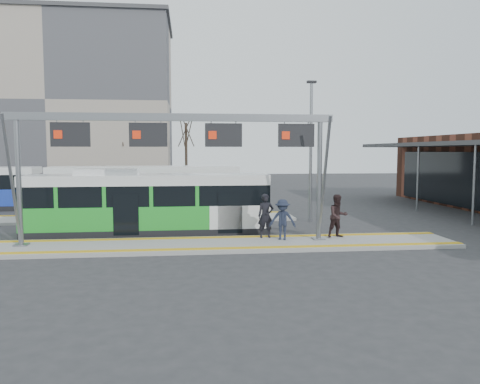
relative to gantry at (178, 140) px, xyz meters
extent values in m
plane|color=#2D2D30|center=(0.35, -0.25, -4.30)|extent=(120.00, 120.00, 0.00)
cube|color=gray|center=(0.35, -0.25, -4.22)|extent=(22.00, 3.00, 0.15)
cube|color=gray|center=(-3.65, 7.75, -4.22)|extent=(20.00, 3.00, 0.15)
cube|color=gold|center=(0.35, 0.90, -4.14)|extent=(22.00, 0.35, 0.02)
cube|color=gold|center=(0.35, -1.40, -4.14)|extent=(22.00, 0.35, 0.02)
cube|color=gold|center=(-3.65, 8.90, -4.14)|extent=(20.00, 0.35, 0.02)
cylinder|color=slate|center=(-6.15, 0.05, -1.62)|extent=(0.20, 0.20, 5.05)
cube|color=slate|center=(-6.15, 0.05, -4.12)|extent=(0.50, 0.50, 0.06)
cylinder|color=slate|center=(-6.15, -0.65, -1.62)|extent=(0.12, 1.46, 4.90)
cylinder|color=slate|center=(5.85, 0.05, -1.62)|extent=(0.20, 0.20, 5.05)
cube|color=slate|center=(5.85, 0.05, -4.12)|extent=(0.50, 0.50, 0.06)
cylinder|color=slate|center=(5.85, -0.65, -1.62)|extent=(0.12, 1.46, 4.90)
cube|color=slate|center=(-0.15, 0.05, 0.90)|extent=(13.00, 0.25, 0.30)
cube|color=black|center=(-4.15, 0.05, 0.20)|extent=(1.50, 0.12, 0.95)
cube|color=red|center=(-4.60, -0.02, 0.20)|extent=(0.32, 0.02, 0.32)
cube|color=black|center=(-1.15, 0.05, 0.20)|extent=(1.50, 0.12, 0.95)
cube|color=red|center=(-1.60, -0.02, 0.20)|extent=(0.32, 0.02, 0.32)
cube|color=black|center=(1.85, 0.05, 0.20)|extent=(1.50, 0.12, 0.95)
cube|color=red|center=(1.40, -0.02, 0.20)|extent=(0.32, 0.02, 0.32)
cube|color=black|center=(4.85, 0.05, 0.20)|extent=(1.50, 0.12, 0.95)
cube|color=red|center=(4.40, -0.02, 0.20)|extent=(0.32, 0.02, 0.32)
cylinder|color=slate|center=(15.15, 3.75, -2.15)|extent=(0.14, 0.14, 4.30)
cylinder|color=slate|center=(15.15, 9.75, -2.15)|extent=(0.14, 0.14, 4.30)
cube|color=#A29587|center=(-13.65, 35.75, 4.70)|extent=(24.00, 12.00, 18.00)
cube|color=#3F3F42|center=(-13.65, 35.75, 13.90)|extent=(24.50, 12.50, 0.40)
cube|color=black|center=(-1.43, 3.11, -4.14)|extent=(11.11, 2.45, 0.32)
cube|color=green|center=(-1.43, 3.11, -3.44)|extent=(11.11, 2.45, 1.06)
cube|color=black|center=(-1.43, 3.11, -2.45)|extent=(11.11, 2.38, 0.92)
cube|color=white|center=(-1.43, 3.11, -1.76)|extent=(11.11, 2.45, 0.46)
cube|color=orange|center=(4.11, 3.15, -1.85)|extent=(0.06, 1.65, 0.26)
cube|color=white|center=(-3.27, 3.09, -1.39)|extent=(2.79, 1.67, 0.28)
cylinder|color=black|center=(-5.30, 2.04, -3.84)|extent=(0.93, 0.29, 0.92)
cylinder|color=black|center=(-5.32, 4.10, -3.84)|extent=(0.93, 0.29, 0.92)
cylinder|color=black|center=(1.91, 2.11, -3.84)|extent=(0.93, 0.29, 0.92)
cylinder|color=black|center=(1.89, 4.16, -3.84)|extent=(0.93, 0.29, 0.92)
cube|color=black|center=(-2.26, 10.90, -4.13)|extent=(11.78, 3.26, 0.34)
cube|color=green|center=(-2.26, 10.90, -3.40)|extent=(11.78, 3.26, 1.12)
cube|color=black|center=(-2.26, 10.90, -2.36)|extent=(11.77, 3.19, 0.97)
cube|color=white|center=(-2.26, 10.90, -1.63)|extent=(11.78, 3.26, 0.48)
cylinder|color=black|center=(-6.25, 9.54, -3.81)|extent=(0.99, 0.36, 0.97)
cylinder|color=black|center=(-6.40, 11.71, -3.81)|extent=(0.99, 0.36, 0.97)
cylinder|color=black|center=(1.30, 10.06, -3.81)|extent=(0.99, 0.36, 0.97)
cylinder|color=black|center=(1.15, 12.22, -3.81)|extent=(0.99, 0.36, 0.97)
cylinder|color=black|center=(-11.79, 14.50, -3.83)|extent=(0.94, 0.30, 0.93)
imported|color=black|center=(3.70, 0.68, -3.21)|extent=(0.70, 0.47, 1.88)
imported|color=black|center=(6.80, 0.40, -3.23)|extent=(1.02, 0.86, 1.85)
imported|color=#1D2335|center=(4.32, 0.12, -3.30)|extent=(1.23, 0.92, 1.70)
cylinder|color=#382B21|center=(-6.01, 30.44, -0.88)|extent=(0.28, 0.28, 6.84)
cylinder|color=#382B21|center=(0.20, 30.44, -0.90)|extent=(0.28, 0.28, 6.79)
cylinder|color=slate|center=(7.03, 5.94, -0.52)|extent=(0.16, 0.16, 7.55)
cube|color=black|center=(7.03, 5.94, 3.25)|extent=(0.50, 0.25, 0.12)
camera|label=1|loc=(0.42, -18.93, -0.45)|focal=35.00mm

